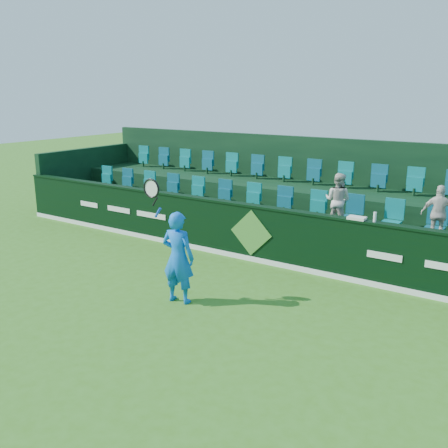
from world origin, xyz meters
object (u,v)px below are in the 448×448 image
Objects in this scene: spectator_middle at (439,214)px; towel at (357,218)px; spectator_left at (338,200)px; drinks_bottle at (375,217)px; tennis_player at (178,257)px.

towel is at bearing 30.54° from spectator_middle.
spectator_left is 3.58× the size of towel.
spectator_middle is 3.42× the size of towel.
drinks_bottle is at bearing 39.43° from spectator_middle.
drinks_bottle is (0.37, 0.00, 0.07)m from towel.
towel is (2.41, 2.89, 0.47)m from tennis_player.
spectator_left is at bearing 68.68° from tennis_player.
spectator_left is 6.41× the size of drinks_bottle.
tennis_player reaches higher than towel.
spectator_left is at bearing -8.67° from spectator_middle.
spectator_left is (1.56, 4.01, 0.54)m from tennis_player.
towel is (-1.37, -1.12, -0.04)m from spectator_middle.
spectator_left is 2.22m from spectator_middle.
drinks_bottle is at bearing 140.03° from spectator_left.
drinks_bottle reaches higher than towel.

